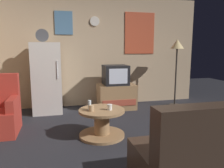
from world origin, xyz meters
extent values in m
plane|color=#232328|center=(0.00, 0.00, 0.00)|extent=(12.00, 12.00, 0.00)
cube|color=tan|center=(0.00, 2.45, 1.30)|extent=(5.20, 0.10, 2.59)
cube|color=#C64C2D|center=(1.12, 2.39, 1.75)|extent=(0.76, 0.02, 1.00)
cube|color=teal|center=(-0.72, 2.39, 1.95)|extent=(0.40, 0.02, 0.52)
cylinder|color=silver|center=(-0.01, 2.39, 2.01)|extent=(0.22, 0.03, 0.22)
cube|color=silver|center=(-1.12, 2.00, 0.75)|extent=(0.60, 0.60, 1.50)
cylinder|color=silver|center=(-0.90, 1.69, 0.95)|extent=(0.02, 0.02, 0.36)
cylinder|color=#4C4C51|center=(-1.17, 1.92, 1.64)|extent=(0.26, 0.04, 0.26)
cube|color=#9E754C|center=(0.40, 1.91, 0.28)|extent=(0.84, 0.52, 0.57)
cube|color=#AD4733|center=(0.40, 1.64, 0.20)|extent=(0.76, 0.01, 0.14)
cube|color=black|center=(0.37, 1.91, 0.79)|extent=(0.54, 0.50, 0.44)
cube|color=silver|center=(0.37, 1.65, 0.79)|extent=(0.41, 0.01, 0.33)
cylinder|color=#332D28|center=(1.87, 1.88, 0.01)|extent=(0.24, 0.24, 0.02)
cylinder|color=#332D28|center=(1.87, 1.88, 0.70)|extent=(0.04, 0.04, 1.40)
cone|color=#F2D18C|center=(1.87, 1.88, 1.48)|extent=(0.32, 0.32, 0.22)
cylinder|color=#9E754C|center=(-0.24, 0.40, 0.02)|extent=(0.72, 0.72, 0.04)
cylinder|color=#9E754C|center=(-0.24, 0.40, 0.22)|extent=(0.24, 0.24, 0.40)
cylinder|color=#9E754C|center=(-0.24, 0.40, 0.42)|extent=(0.72, 0.72, 0.04)
cylinder|color=silver|center=(-0.43, 0.43, 0.51)|extent=(0.05, 0.05, 0.15)
cylinder|color=silver|center=(-0.13, 0.34, 0.48)|extent=(0.08, 0.08, 0.09)
cylinder|color=tan|center=(-0.41, 0.35, 0.48)|extent=(0.08, 0.08, 0.09)
cube|color=#A52D23|center=(-1.61, 0.88, 0.50)|extent=(0.12, 0.60, 0.20)
cube|color=#38281E|center=(0.69, -1.05, 0.20)|extent=(1.70, 0.80, 0.40)
camera|label=1|loc=(-0.87, -2.86, 1.38)|focal=35.23mm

